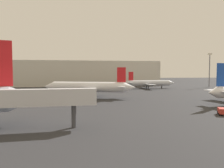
{
  "coord_description": "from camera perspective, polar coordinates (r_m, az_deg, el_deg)",
  "views": [
    {
      "loc": [
        -1.17,
        -10.04,
        8.0
      ],
      "look_at": [
        7.85,
        50.15,
        4.65
      ],
      "focal_mm": 32.79,
      "sensor_mm": 36.0,
      "label": 1
    }
  ],
  "objects": [
    {
      "name": "airplane_distant",
      "position": [
        65.18,
        -6.51,
        -0.83
      ],
      "size": [
        29.56,
        20.38,
        9.66
      ],
      "rotation": [
        0.0,
        0.0,
        2.82
      ],
      "color": "white",
      "rests_on": "ground_plane"
    },
    {
      "name": "airplane_far_left",
      "position": [
        105.11,
        10.24,
        0.26
      ],
      "size": [
        26.76,
        18.64,
        8.44
      ],
      "rotation": [
        0.0,
        0.0,
        -0.02
      ],
      "color": "silver",
      "rests_on": "ground_plane"
    },
    {
      "name": "jet_bridge",
      "position": [
        31.54,
        -28.55,
        -3.73
      ],
      "size": [
        23.89,
        3.44,
        5.92
      ],
      "rotation": [
        0.0,
        0.0,
        -3.09
      ],
      "color": "silver",
      "rests_on": "ground_plane"
    },
    {
      "name": "baggage_cart",
      "position": [
        44.29,
        28.36,
        -6.64
      ],
      "size": [
        2.25,
        2.73,
        1.3
      ],
      "rotation": [
        0.0,
        0.0,
        4.25
      ],
      "color": "red",
      "rests_on": "ground_plane"
    },
    {
      "name": "light_mast_right",
      "position": [
        124.69,
        25.54,
        4.03
      ],
      "size": [
        2.4,
        0.5,
        18.68
      ],
      "color": "slate",
      "rests_on": "ground_plane"
    },
    {
      "name": "terminal_building",
      "position": [
        131.88,
        -9.3,
        2.9
      ],
      "size": [
        98.67,
        26.17,
        15.05
      ],
      "primitive_type": "cube",
      "color": "beige",
      "rests_on": "ground_plane"
    }
  ]
}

